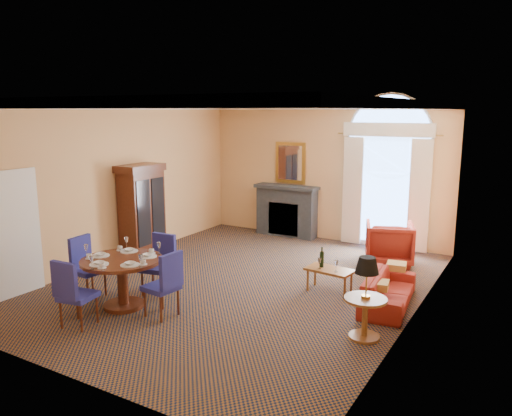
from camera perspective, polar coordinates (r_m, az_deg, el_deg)
The scene contains 12 objects.
ground at distance 9.08m, azimuth -1.61°, elevation -8.60°, with size 7.50×7.50×0.00m, color #101C33.
room_envelope at distance 9.15m, azimuth 0.39°, elevation 7.64°, with size 6.04×7.52×3.45m.
armoire at distance 10.75m, azimuth -12.90°, elevation -0.53°, with size 0.56×1.00×1.96m.
dining_table at distance 8.13m, azimuth -15.05°, elevation -6.98°, with size 1.26×1.26×1.00m.
dining_chair_north at distance 8.66m, azimuth -10.88°, elevation -5.81°, with size 0.53×0.53×1.01m.
dining_chair_south at distance 7.59m, azimuth -20.32°, elevation -8.76°, with size 0.52×0.52×1.01m.
dining_chair_east at distance 7.62m, azimuth -10.24°, elevation -8.16°, with size 0.50×0.50×1.01m.
dining_chair_west at distance 8.83m, azimuth -18.97°, elevation -5.89°, with size 0.50×0.49×1.01m.
sofa at distance 8.31m, azimuth 14.87°, elevation -9.10°, with size 1.67×0.65×0.49m, color maroon.
armchair at distance 10.45m, azimuth 14.97°, elevation -3.89°, with size 0.91×0.94×0.85m, color maroon.
coffee_table at distance 8.68m, azimuth 8.32°, elevation -6.97°, with size 0.84×0.53×0.76m.
side_table at distance 6.94m, azimuth 12.47°, elevation -8.99°, with size 0.58×0.58×1.13m.
Camera 1 is at (4.52, -7.26, 3.06)m, focal length 35.00 mm.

